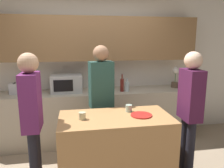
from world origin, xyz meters
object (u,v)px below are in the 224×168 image
Objects in this scene: microwave at (67,83)px; plate_on_island at (141,115)px; bottle_1 at (122,85)px; person_center at (190,105)px; person_left at (32,113)px; bottle_0 at (112,84)px; toaster at (18,88)px; cup_0 at (82,116)px; cup_1 at (129,108)px; person_right at (101,93)px; bottle_2 at (127,86)px; potted_plant at (175,77)px.

microwave reaches higher than plate_on_island.
person_center is at bearing -62.65° from bottle_1.
plate_on_island is 0.16× the size of person_left.
bottle_1 is at bearing -57.23° from bottle_0.
toaster is 0.85× the size of bottle_1.
cup_0 is at bearing 179.85° from plate_on_island.
bottle_1 reaches higher than plate_on_island.
microwave is 5.77× the size of cup_1.
toaster is at bearing -177.25° from bottle_0.
person_left reaches higher than microwave.
bottle_1 is 1.34m from person_center.
person_right is at bearing 122.50° from cup_1.
plate_on_island is at bearing 88.69° from person_left.
microwave is at bearing 172.08° from bottle_1.
microwave is at bearing 124.60° from plate_on_island.
bottle_0 is at bearing 2.75° from toaster.
cup_0 is at bearing 87.60° from person_left.
person_center is (0.64, 0.01, 0.09)m from plate_on_island.
toaster is (-0.80, 0.00, -0.06)m from microwave.
bottle_2 is 1.47m from cup_0.
bottle_1 is 1.21m from plate_on_island.
person_right is at bearing 122.56° from plate_on_island.
bottle_1 is at bearing -4.37° from toaster.
potted_plant is at bearing 51.13° from plate_on_island.
cup_1 is at bearing 113.70° from person_right.
plate_on_island is at bearing -128.87° from potted_plant.
cup_0 is at bearing -53.03° from toaster.
person_center is at bearing -61.80° from bottle_0.
potted_plant is 4.65× the size of cup_0.
person_left is at bearing -150.75° from potted_plant.
toaster is 1.02× the size of bottle_0.
microwave is 0.31× the size of person_center.
potted_plant is at bearing 36.70° from cup_0.
bottle_2 reaches higher than cup_0.
toaster is 1.39m from person_left.
person_right is (-1.49, -0.70, -0.08)m from potted_plant.
bottle_1 is (0.14, -0.21, 0.02)m from bottle_0.
bottle_0 is 1.24m from cup_1.
cup_0 is 0.05× the size of person_right.
bottle_0 is 0.25m from bottle_1.
person_right reaches higher than toaster.
person_center is at bearing 1.05° from plate_on_island.
microwave is 0.30× the size of person_right.
cup_1 is (0.81, -1.16, -0.13)m from microwave.
person_right reaches higher than potted_plant.
microwave reaches higher than cup_0.
bottle_1 is 0.18× the size of person_center.
bottle_0 reaches higher than cup_1.
cup_0 is 0.63m from cup_1.
toaster is 0.66× the size of potted_plant.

